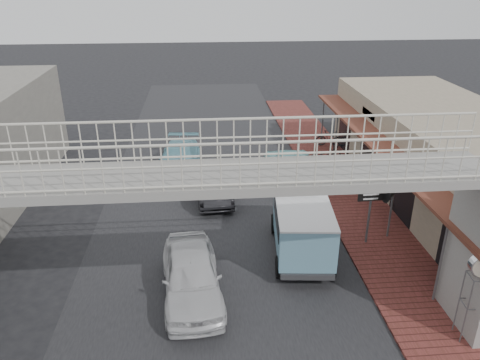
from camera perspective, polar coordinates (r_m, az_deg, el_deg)
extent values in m
plane|color=black|center=(17.68, -2.83, -9.75)|extent=(120.00, 120.00, 0.00)
cube|color=black|center=(17.68, -2.83, -9.74)|extent=(10.00, 60.00, 0.01)
cube|color=brown|center=(21.36, 14.57, -4.05)|extent=(3.00, 40.00, 0.10)
cube|color=gray|center=(23.26, 24.83, 2.05)|extent=(6.00, 18.00, 4.00)
cube|color=brown|center=(21.52, 17.54, 4.10)|extent=(1.80, 18.00, 0.12)
cube|color=silver|center=(24.64, 15.49, 7.78)|extent=(0.08, 2.60, 0.90)
cube|color=#B21914|center=(18.98, 21.90, 2.13)|extent=(0.08, 2.20, 0.80)
cube|color=gray|center=(11.69, -2.54, 0.32)|extent=(14.00, 2.00, 0.24)
cube|color=beige|center=(12.34, -2.80, 4.94)|extent=(14.00, 0.08, 1.10)
cube|color=beige|center=(10.56, -2.38, 1.59)|extent=(14.00, 0.08, 1.10)
imported|color=silver|center=(15.60, -5.94, -11.48)|extent=(2.23, 4.78, 1.58)
imported|color=black|center=(22.15, -3.44, -0.27)|extent=(1.90, 4.54, 1.46)
imported|color=#6FBDC0|center=(24.17, 6.44, 1.70)|extent=(2.60, 5.23, 1.42)
imported|color=#6AA7B7|center=(25.10, -7.44, 2.54)|extent=(2.48, 5.17, 1.45)
cylinder|color=black|center=(19.27, 4.27, -5.33)|extent=(0.35, 0.82, 0.80)
cylinder|color=black|center=(19.46, 9.52, -5.31)|extent=(0.35, 0.82, 0.80)
cylinder|color=black|center=(16.66, 4.86, -10.52)|extent=(0.35, 0.82, 0.80)
cylinder|color=black|center=(16.88, 10.99, -10.41)|extent=(0.35, 0.82, 0.80)
cube|color=#6799B2|center=(17.26, 7.67, -5.64)|extent=(2.29, 3.82, 1.54)
cube|color=#6799B2|center=(19.22, 6.94, -3.22)|extent=(1.94, 1.20, 1.03)
cube|color=black|center=(17.05, 7.75, -4.40)|extent=(2.26, 3.14, 0.57)
cube|color=silver|center=(16.88, 7.82, -3.28)|extent=(2.31, 3.82, 0.07)
imported|color=black|center=(26.21, 10.36, 3.03)|extent=(2.07, 1.11, 1.03)
imported|color=black|center=(29.02, 10.85, 5.01)|extent=(1.70, 0.89, 0.98)
cylinder|color=#59595B|center=(15.26, 25.14, -13.22)|extent=(0.04, 0.04, 2.10)
cylinder|color=#59595B|center=(15.48, 26.86, -13.04)|extent=(0.04, 0.04, 2.10)
cylinder|color=#59595B|center=(14.91, 25.89, -14.35)|extent=(0.04, 0.04, 2.10)
cylinder|color=beige|center=(14.53, 27.20, -8.96)|extent=(0.60, 0.07, 0.60)
cylinder|color=#59595B|center=(18.60, 15.49, -3.87)|extent=(0.09, 0.09, 2.59)
cube|color=black|center=(18.18, 15.84, -1.29)|extent=(1.07, 0.11, 0.80)
cone|color=black|center=(18.48, 18.01, -1.14)|extent=(0.58, 1.01, 0.98)
cube|color=white|center=(18.15, 15.74, -1.47)|extent=(0.71, 0.04, 0.54)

